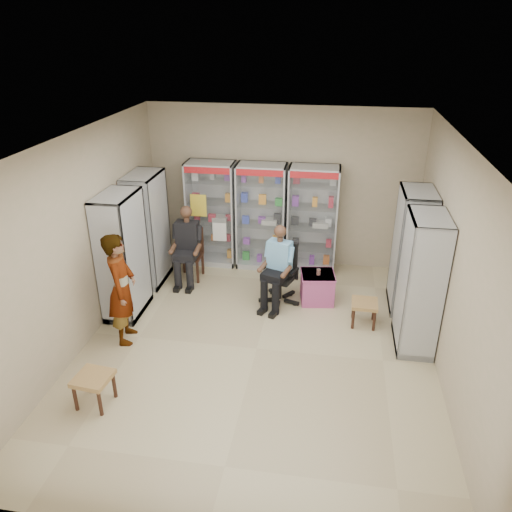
% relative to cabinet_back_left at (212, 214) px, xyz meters
% --- Properties ---
extents(floor, '(6.00, 6.00, 0.00)m').
position_rel_cabinet_back_left_xyz_m(floor, '(1.30, -2.73, -1.00)').
color(floor, tan).
rests_on(floor, ground).
extents(room_shell, '(5.02, 6.02, 3.01)m').
position_rel_cabinet_back_left_xyz_m(room_shell, '(1.30, -2.73, 0.97)').
color(room_shell, tan).
rests_on(room_shell, ground).
extents(cabinet_back_left, '(0.90, 0.50, 2.00)m').
position_rel_cabinet_back_left_xyz_m(cabinet_back_left, '(0.00, 0.00, 0.00)').
color(cabinet_back_left, silver).
rests_on(cabinet_back_left, floor).
extents(cabinet_back_mid, '(0.90, 0.50, 2.00)m').
position_rel_cabinet_back_left_xyz_m(cabinet_back_mid, '(0.95, 0.00, 0.00)').
color(cabinet_back_mid, '#A4A6AB').
rests_on(cabinet_back_mid, floor).
extents(cabinet_back_right, '(0.90, 0.50, 2.00)m').
position_rel_cabinet_back_left_xyz_m(cabinet_back_right, '(1.90, 0.00, 0.00)').
color(cabinet_back_right, '#A6A9AD').
rests_on(cabinet_back_right, floor).
extents(cabinet_right_far, '(0.90, 0.50, 2.00)m').
position_rel_cabinet_back_left_xyz_m(cabinet_right_far, '(3.53, -1.13, 0.00)').
color(cabinet_right_far, '#B7B8BF').
rests_on(cabinet_right_far, floor).
extents(cabinet_right_near, '(0.90, 0.50, 2.00)m').
position_rel_cabinet_back_left_xyz_m(cabinet_right_near, '(3.53, -2.23, 0.00)').
color(cabinet_right_near, silver).
rests_on(cabinet_right_near, floor).
extents(cabinet_left_far, '(0.90, 0.50, 2.00)m').
position_rel_cabinet_back_left_xyz_m(cabinet_left_far, '(-0.93, -0.93, 0.00)').
color(cabinet_left_far, '#A8ABAF').
rests_on(cabinet_left_far, floor).
extents(cabinet_left_near, '(0.90, 0.50, 2.00)m').
position_rel_cabinet_back_left_xyz_m(cabinet_left_near, '(-0.93, -2.03, 0.00)').
color(cabinet_left_near, silver).
rests_on(cabinet_left_near, floor).
extents(wooden_chair, '(0.42, 0.42, 0.94)m').
position_rel_cabinet_back_left_xyz_m(wooden_chair, '(-0.25, -0.73, -0.53)').
color(wooden_chair, black).
rests_on(wooden_chair, floor).
extents(seated_customer, '(0.44, 0.60, 1.34)m').
position_rel_cabinet_back_left_xyz_m(seated_customer, '(-0.25, -0.78, -0.33)').
color(seated_customer, black).
rests_on(seated_customer, floor).
extents(office_chair, '(0.72, 0.72, 1.04)m').
position_rel_cabinet_back_left_xyz_m(office_chair, '(1.47, -1.32, -0.48)').
color(office_chair, black).
rests_on(office_chair, floor).
extents(seated_shopkeeper, '(0.61, 0.71, 1.32)m').
position_rel_cabinet_back_left_xyz_m(seated_shopkeeper, '(1.47, -1.37, -0.34)').
color(seated_shopkeeper, '#71B6E0').
rests_on(seated_shopkeeper, floor).
extents(pink_trunk, '(0.60, 0.58, 0.51)m').
position_rel_cabinet_back_left_xyz_m(pink_trunk, '(2.09, -1.20, -0.74)').
color(pink_trunk, '#C64F89').
rests_on(pink_trunk, floor).
extents(tea_glass, '(0.07, 0.07, 0.10)m').
position_rel_cabinet_back_left_xyz_m(tea_glass, '(2.09, -1.23, -0.44)').
color(tea_glass, '#552407').
rests_on(tea_glass, pink_trunk).
extents(woven_stool_a, '(0.41, 0.41, 0.40)m').
position_rel_cabinet_back_left_xyz_m(woven_stool_a, '(2.84, -1.82, -0.80)').
color(woven_stool_a, '#9D6E42').
rests_on(woven_stool_a, floor).
extents(woven_stool_b, '(0.46, 0.46, 0.42)m').
position_rel_cabinet_back_left_xyz_m(woven_stool_b, '(-0.48, -4.18, -0.79)').
color(woven_stool_b, '#986B40').
rests_on(woven_stool_b, floor).
extents(standing_man, '(0.52, 0.69, 1.69)m').
position_rel_cabinet_back_left_xyz_m(standing_man, '(-0.65, -2.78, -0.15)').
color(standing_man, '#969698').
rests_on(standing_man, floor).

